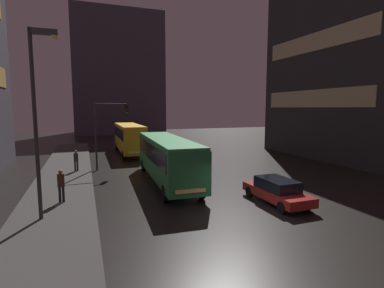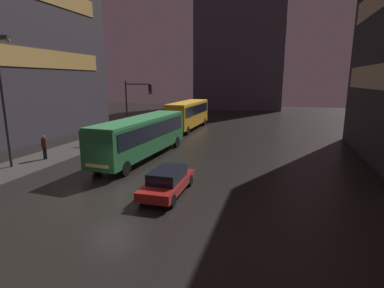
# 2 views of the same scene
# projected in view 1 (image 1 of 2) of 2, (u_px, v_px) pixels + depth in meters

# --- Properties ---
(ground_plane) EXTENTS (120.00, 120.00, 0.00)m
(ground_plane) POSITION_uv_depth(u_px,v_px,m) (246.00, 217.00, 14.87)
(ground_plane) COLOR black
(sidewalk_left) EXTENTS (4.00, 48.00, 0.15)m
(sidewalk_left) POSITION_uv_depth(u_px,v_px,m) (63.00, 183.00, 21.17)
(sidewalk_left) COLOR #3D3A38
(sidewalk_left) RESTS_ON ground
(building_right_block) EXTENTS (10.07, 17.02, 19.50)m
(building_right_block) POSITION_uv_depth(u_px,v_px,m) (351.00, 67.00, 32.20)
(building_right_block) COLOR #2D2D33
(building_right_block) RESTS_ON ground
(building_far_backdrop) EXTENTS (18.07, 12.00, 24.77)m
(building_far_backdrop) POSITION_uv_depth(u_px,v_px,m) (118.00, 75.00, 63.91)
(building_far_backdrop) COLOR #423D47
(building_far_backdrop) RESTS_ON ground
(bus_near) EXTENTS (2.98, 11.86, 3.22)m
(bus_near) POSITION_uv_depth(u_px,v_px,m) (167.00, 155.00, 21.44)
(bus_near) COLOR #236B38
(bus_near) RESTS_ON ground
(bus_far) EXTENTS (2.55, 10.48, 3.45)m
(bus_far) POSITION_uv_depth(u_px,v_px,m) (129.00, 136.00, 34.75)
(bus_far) COLOR orange
(bus_far) RESTS_ON ground
(car_taxi) EXTENTS (1.86, 4.57, 1.40)m
(car_taxi) POSITION_uv_depth(u_px,v_px,m) (277.00, 190.00, 16.92)
(car_taxi) COLOR maroon
(car_taxi) RESTS_ON ground
(pedestrian_near) EXTENTS (0.53, 0.53, 1.83)m
(pedestrian_near) POSITION_uv_depth(u_px,v_px,m) (61.00, 183.00, 16.53)
(pedestrian_near) COLOR black
(pedestrian_near) RESTS_ON sidewalk_left
(pedestrian_mid) EXTENTS (0.49, 0.49, 1.73)m
(pedestrian_mid) POSITION_uv_depth(u_px,v_px,m) (76.00, 159.00, 24.79)
(pedestrian_mid) COLOR black
(pedestrian_mid) RESTS_ON sidewalk_left
(traffic_light_main) EXTENTS (2.88, 0.35, 6.00)m
(traffic_light_main) POSITION_uv_depth(u_px,v_px,m) (107.00, 123.00, 25.74)
(traffic_light_main) COLOR #2D2D2D
(traffic_light_main) RESTS_ON ground
(street_lamp_sidewalk) EXTENTS (1.25, 0.36, 8.75)m
(street_lamp_sidewalk) POSITION_uv_depth(u_px,v_px,m) (39.00, 98.00, 13.58)
(street_lamp_sidewalk) COLOR #2D2D2D
(street_lamp_sidewalk) RESTS_ON sidewalk_left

